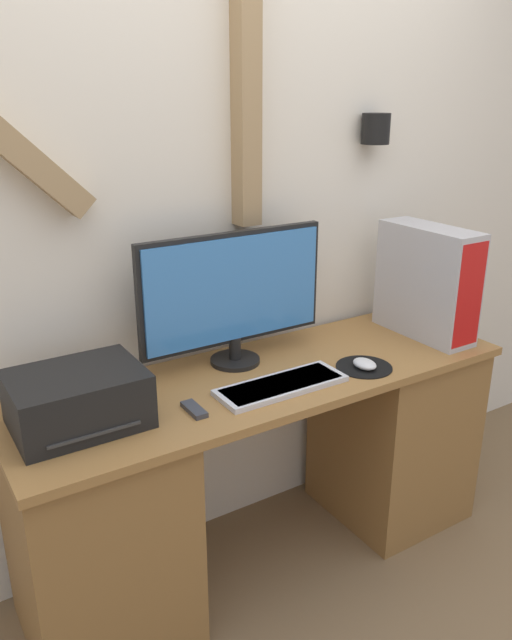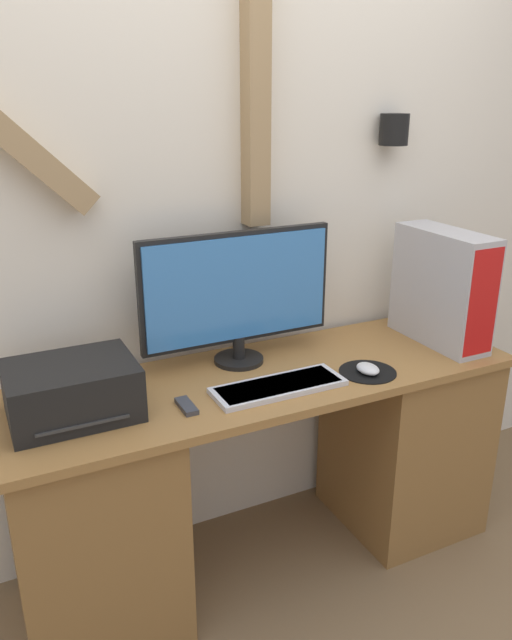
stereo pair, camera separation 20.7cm
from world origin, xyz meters
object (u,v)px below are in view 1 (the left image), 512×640
(computer_tower, at_px, (427,282))
(printer, at_px, (78,399))
(remote_control, at_px, (194,409))
(mouse, at_px, (365,364))
(keyboard, at_px, (281,385))
(monitor, at_px, (234,292))

(computer_tower, distance_m, printer, 1.41)
(remote_control, bearing_deg, mouse, -3.51)
(mouse, distance_m, computer_tower, 0.49)
(keyboard, relative_size, printer, 1.19)
(keyboard, relative_size, computer_tower, 1.02)
(monitor, distance_m, remote_control, 0.47)
(mouse, relative_size, printer, 0.25)
(printer, relative_size, remote_control, 3.35)
(mouse, xyz_separation_m, printer, (-0.97, 0.15, 0.06))
(computer_tower, xyz_separation_m, printer, (-1.40, 0.02, -0.14))
(printer, height_order, remote_control, printer)
(monitor, bearing_deg, mouse, -39.63)
(mouse, xyz_separation_m, computer_tower, (0.43, 0.13, 0.20))
(printer, bearing_deg, remote_control, -19.07)
(keyboard, xyz_separation_m, mouse, (0.33, -0.03, 0.01))
(monitor, bearing_deg, printer, -166.57)
(mouse, bearing_deg, computer_tower, 17.38)
(keyboard, height_order, mouse, mouse)
(remote_control, bearing_deg, printer, 160.93)
(keyboard, distance_m, mouse, 0.34)
(printer, xyz_separation_m, remote_control, (0.32, -0.11, -0.07))
(monitor, height_order, keyboard, monitor)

